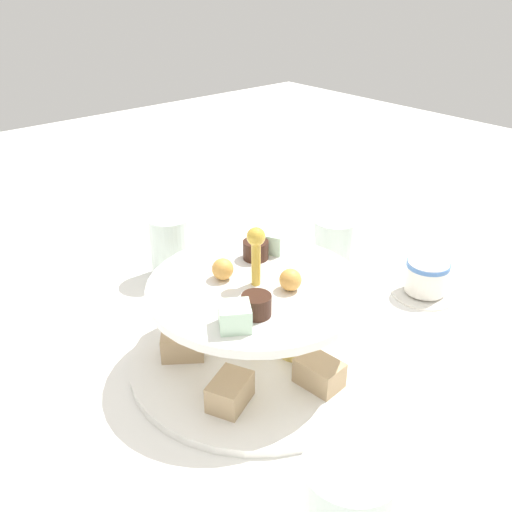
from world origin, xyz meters
name	(u,v)px	position (x,y,z in m)	size (l,w,h in m)	color
ground_plane	(256,362)	(0.00, 0.00, 0.00)	(2.40, 2.40, 0.00)	white
tiered_serving_stand	(256,329)	(0.00, 0.00, 0.05)	(0.29, 0.29, 0.17)	white
water_glass_short_left	(334,243)	(0.25, 0.10, 0.04)	(0.06, 0.06, 0.07)	silver
teacup_with_saucer	(426,279)	(0.28, -0.04, 0.02)	(0.09, 0.09, 0.05)	white
water_glass_mid_back	(171,247)	(0.04, 0.24, 0.05)	(0.06, 0.06, 0.09)	silver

